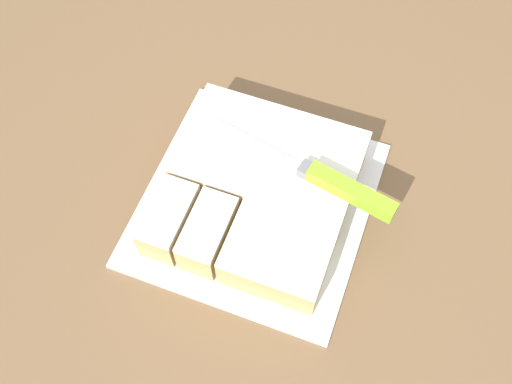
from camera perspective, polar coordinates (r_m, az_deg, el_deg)
name	(u,v)px	position (r m, az deg, el deg)	size (l,w,h in m)	color
ground_plane	(275,361)	(1.73, 1.82, -15.79)	(8.00, 8.00, 0.00)	#9E9384
countertop	(281,309)	(1.29, 2.39, -11.04)	(1.40, 1.10, 0.92)	brown
cake_board	(256,203)	(0.86, 0.00, -1.10)	(0.31, 0.33, 0.01)	white
cake	(258,191)	(0.83, 0.21, 0.09)	(0.25, 0.26, 0.06)	tan
knife	(335,184)	(0.80, 7.56, 0.77)	(0.29, 0.08, 0.02)	silver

